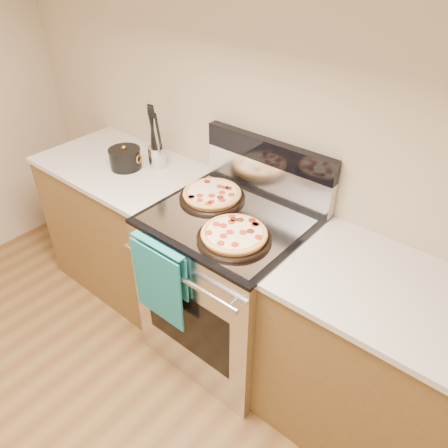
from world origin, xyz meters
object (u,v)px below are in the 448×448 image
Objects in this scene: pepperoni_pizza_front at (234,235)px; utensil_crock at (157,157)px; pepperoni_pizza_back at (212,195)px; saucepan at (125,159)px; range_body at (229,288)px.

utensil_crock is (-0.81, 0.28, 0.03)m from pepperoni_pizza_front.
utensil_crock is (-0.50, 0.08, 0.03)m from pepperoni_pizza_back.
utensil_crock reaches higher than pepperoni_pizza_front.
pepperoni_pizza_back is at bearing 3.96° from saucepan.
range_body is at bearing -1.84° from saucepan.
pepperoni_pizza_front is 0.85m from utensil_crock.
saucepan reaches higher than pepperoni_pizza_back.
range_body is 0.87m from utensil_crock.
saucepan is at bearing -137.20° from utensil_crock.
utensil_crock reaches higher than range_body.
range_body is 2.67× the size of pepperoni_pizza_back.
pepperoni_pizza_back is 0.37m from pepperoni_pizza_front.
pepperoni_pizza_front is (0.13, -0.13, 0.50)m from range_body.
utensil_crock is 0.72× the size of saucepan.
pepperoni_pizza_back is (-0.18, 0.07, 0.50)m from range_body.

